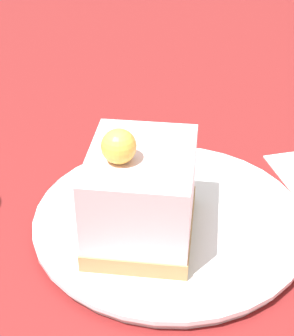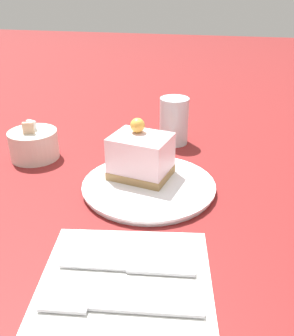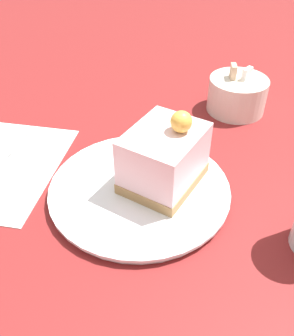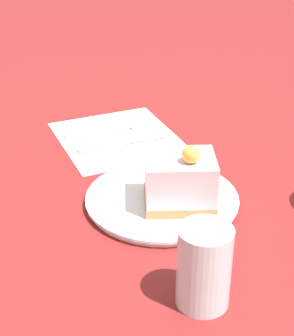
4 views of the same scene
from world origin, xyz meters
The scene contains 3 objects.
ground_plane centered at (0.00, 0.00, 0.00)m, with size 4.00×4.00×0.00m, color maroon.
plate centered at (0.03, 0.04, 0.01)m, with size 0.22×0.22×0.01m.
cake_slice centered at (0.05, 0.06, 0.05)m, with size 0.10×0.11×0.10m.
Camera 1 is at (0.07, 0.39, 0.30)m, focal length 60.00 mm.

